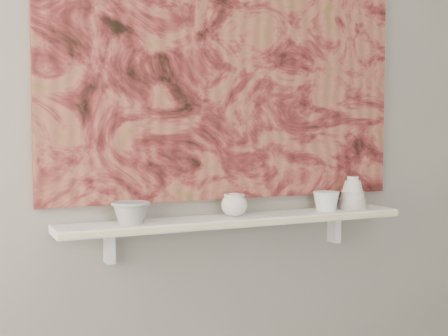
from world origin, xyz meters
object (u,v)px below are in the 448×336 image
bowl_grey (131,212)px  bell_vessel (353,192)px  painting (229,59)px  bowl_white (326,201)px  cup_cream (234,205)px  shelf (238,220)px

bowl_grey → bell_vessel: bearing=0.0°
bowl_grey → painting: bearing=10.7°
bowl_grey → bowl_white: 0.83m
painting → cup_cream: (-0.02, -0.08, -0.56)m
bowl_white → painting: bearing=168.7°
shelf → cup_cream: size_ratio=14.07×
painting → bowl_grey: size_ratio=10.75×
bell_vessel → bowl_grey: bearing=180.0°
bowl_white → bell_vessel: bearing=0.0°
shelf → bowl_grey: bearing=180.0°
painting → bell_vessel: (0.54, -0.08, -0.54)m
shelf → bowl_white: 0.41m
bowl_grey → bowl_white: size_ratio=1.27×
shelf → bell_vessel: size_ratio=10.17×
cup_cream → bell_vessel: 0.55m
shelf → cup_cream: (-0.02, 0.00, 0.06)m
bowl_white → bowl_grey: bearing=180.0°
cup_cream → painting: bearing=77.4°
shelf → cup_cream: bearing=180.0°
cup_cream → bowl_white: 0.42m
bowl_grey → cup_cream: (0.41, 0.00, 0.01)m
bowl_grey → bowl_white: (0.83, 0.00, -0.00)m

